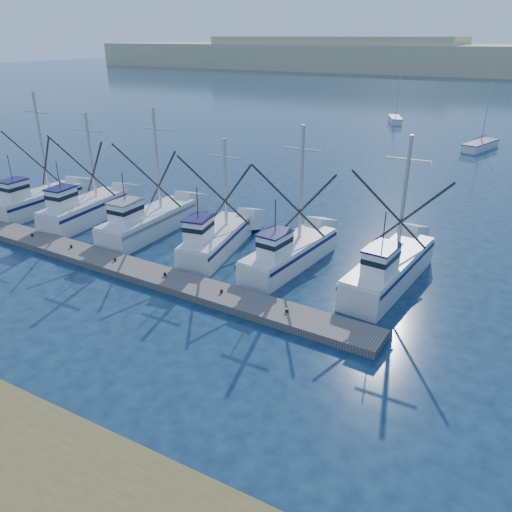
# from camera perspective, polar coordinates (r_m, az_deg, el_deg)

# --- Properties ---
(ground) EXTENTS (500.00, 500.00, 0.00)m
(ground) POSITION_cam_1_polar(r_m,az_deg,el_deg) (21.35, -6.42, -14.40)
(ground) COLOR #0D1E3A
(ground) RESTS_ON ground
(floating_dock) EXTENTS (32.05, 3.51, 0.43)m
(floating_dock) POSITION_cam_1_polar(r_m,az_deg,el_deg) (31.42, -14.48, -1.30)
(floating_dock) COLOR #68625D
(floating_dock) RESTS_ON ground
(trawler_fleet) EXTENTS (31.15, 9.23, 9.32)m
(trawler_fleet) POSITION_cam_1_polar(r_m,az_deg,el_deg) (34.55, -8.56, 2.93)
(trawler_fleet) COLOR silver
(trawler_fleet) RESTS_ON ground
(sailboat_near) EXTENTS (3.77, 7.10, 8.10)m
(sailboat_near) POSITION_cam_1_polar(r_m,az_deg,el_deg) (70.40, 24.25, 11.43)
(sailboat_near) COLOR silver
(sailboat_near) RESTS_ON ground
(sailboat_far) EXTENTS (3.61, 6.00, 8.10)m
(sailboat_far) POSITION_cam_1_polar(r_m,az_deg,el_deg) (88.30, 15.61, 14.76)
(sailboat_far) COLOR silver
(sailboat_far) RESTS_ON ground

